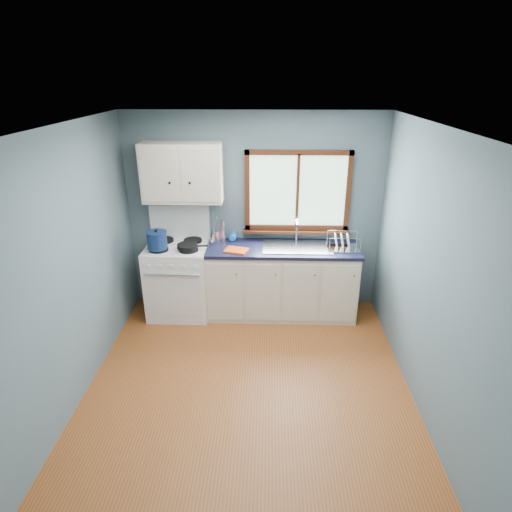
{
  "coord_description": "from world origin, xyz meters",
  "views": [
    {
      "loc": [
        0.19,
        -3.38,
        2.89
      ],
      "look_at": [
        0.05,
        0.9,
        1.05
      ],
      "focal_mm": 30.0,
      "sensor_mm": 36.0,
      "label": 1
    }
  ],
  "objects_px": {
    "skillet": "(188,246)",
    "dish_rack": "(343,245)",
    "base_cabinets": "(281,284)",
    "gas_range": "(179,277)",
    "sink": "(297,252)",
    "utensil_crock": "(215,236)",
    "stockpot": "(157,240)",
    "thermos": "(222,232)"
  },
  "relations": [
    {
      "from": "stockpot",
      "to": "skillet",
      "type": "bearing_deg",
      "value": 2.59
    },
    {
      "from": "gas_range",
      "to": "stockpot",
      "type": "distance_m",
      "value": 0.63
    },
    {
      "from": "dish_rack",
      "to": "gas_range",
      "type": "bearing_deg",
      "value": -179.06
    },
    {
      "from": "stockpot",
      "to": "dish_rack",
      "type": "relative_size",
      "value": 0.64
    },
    {
      "from": "skillet",
      "to": "dish_rack",
      "type": "distance_m",
      "value": 1.87
    },
    {
      "from": "gas_range",
      "to": "skillet",
      "type": "relative_size",
      "value": 3.6
    },
    {
      "from": "base_cabinets",
      "to": "dish_rack",
      "type": "relative_size",
      "value": 4.77
    },
    {
      "from": "stockpot",
      "to": "utensil_crock",
      "type": "xyz_separation_m",
      "value": [
        0.66,
        0.31,
        -0.06
      ]
    },
    {
      "from": "skillet",
      "to": "dish_rack",
      "type": "height_order",
      "value": "dish_rack"
    },
    {
      "from": "sink",
      "to": "utensil_crock",
      "type": "bearing_deg",
      "value": 172.98
    },
    {
      "from": "stockpot",
      "to": "utensil_crock",
      "type": "distance_m",
      "value": 0.73
    },
    {
      "from": "utensil_crock",
      "to": "dish_rack",
      "type": "xyz_separation_m",
      "value": [
        1.57,
        -0.15,
        -0.03
      ]
    },
    {
      "from": "gas_range",
      "to": "skillet",
      "type": "bearing_deg",
      "value": -41.21
    },
    {
      "from": "stockpot",
      "to": "utensil_crock",
      "type": "bearing_deg",
      "value": 25.09
    },
    {
      "from": "utensil_crock",
      "to": "dish_rack",
      "type": "relative_size",
      "value": 1.03
    },
    {
      "from": "skillet",
      "to": "stockpot",
      "type": "xyz_separation_m",
      "value": [
        -0.36,
        -0.02,
        0.08
      ]
    },
    {
      "from": "skillet",
      "to": "thermos",
      "type": "height_order",
      "value": "thermos"
    },
    {
      "from": "gas_range",
      "to": "dish_rack",
      "type": "bearing_deg",
      "value": -0.27
    },
    {
      "from": "skillet",
      "to": "utensil_crock",
      "type": "bearing_deg",
      "value": 39.74
    },
    {
      "from": "skillet",
      "to": "utensil_crock",
      "type": "relative_size",
      "value": 0.94
    },
    {
      "from": "sink",
      "to": "dish_rack",
      "type": "distance_m",
      "value": 0.56
    },
    {
      "from": "stockpot",
      "to": "thermos",
      "type": "xyz_separation_m",
      "value": [
        0.75,
        0.31,
        -0.0
      ]
    },
    {
      "from": "base_cabinets",
      "to": "stockpot",
      "type": "bearing_deg",
      "value": -173.03
    },
    {
      "from": "gas_range",
      "to": "sink",
      "type": "relative_size",
      "value": 1.62
    },
    {
      "from": "utensil_crock",
      "to": "dish_rack",
      "type": "distance_m",
      "value": 1.58
    },
    {
      "from": "base_cabinets",
      "to": "gas_range",
      "type": "bearing_deg",
      "value": -179.18
    },
    {
      "from": "base_cabinets",
      "to": "thermos",
      "type": "height_order",
      "value": "thermos"
    },
    {
      "from": "dish_rack",
      "to": "thermos",
      "type": "bearing_deg",
      "value": 175.32
    },
    {
      "from": "sink",
      "to": "skillet",
      "type": "distance_m",
      "value": 1.33
    },
    {
      "from": "dish_rack",
      "to": "stockpot",
      "type": "bearing_deg",
      "value": -174.82
    },
    {
      "from": "gas_range",
      "to": "sink",
      "type": "distance_m",
      "value": 1.53
    },
    {
      "from": "thermos",
      "to": "base_cabinets",
      "type": "bearing_deg",
      "value": -9.41
    },
    {
      "from": "gas_range",
      "to": "thermos",
      "type": "distance_m",
      "value": 0.81
    },
    {
      "from": "base_cabinets",
      "to": "thermos",
      "type": "xyz_separation_m",
      "value": [
        -0.75,
        0.12,
        0.66
      ]
    },
    {
      "from": "sink",
      "to": "dish_rack",
      "type": "xyz_separation_m",
      "value": [
        0.55,
        -0.03,
        0.11
      ]
    },
    {
      "from": "gas_range",
      "to": "thermos",
      "type": "height_order",
      "value": "gas_range"
    },
    {
      "from": "gas_range",
      "to": "utensil_crock",
      "type": "bearing_deg",
      "value": 17.11
    },
    {
      "from": "skillet",
      "to": "thermos",
      "type": "distance_m",
      "value": 0.49
    },
    {
      "from": "base_cabinets",
      "to": "skillet",
      "type": "bearing_deg",
      "value": -171.67
    },
    {
      "from": "sink",
      "to": "stockpot",
      "type": "distance_m",
      "value": 1.7
    },
    {
      "from": "base_cabinets",
      "to": "sink",
      "type": "relative_size",
      "value": 2.2
    },
    {
      "from": "gas_range",
      "to": "sink",
      "type": "xyz_separation_m",
      "value": [
        1.49,
        0.02,
        0.37
      ]
    }
  ]
}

